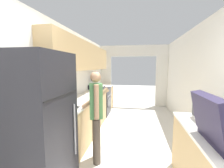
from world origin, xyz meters
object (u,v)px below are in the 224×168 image
at_px(range_oven, 100,101).
at_px(knife, 105,86).
at_px(refrigerator, 39,125).
at_px(person, 96,115).
at_px(microwave, 213,112).

relative_size(range_oven, knife, 3.28).
distance_m(refrigerator, person, 0.92).
relative_size(refrigerator, person, 1.17).
bearing_deg(range_oven, knife, 82.60).
relative_size(refrigerator, microwave, 4.10).
distance_m(refrigerator, microwave, 2.27).
relative_size(refrigerator, knife, 5.74).
xyz_separation_m(person, microwave, (1.68, -0.26, 0.21)).
height_order(refrigerator, microwave, refrigerator).
bearing_deg(knife, refrigerator, -95.23).
xyz_separation_m(range_oven, microwave, (2.24, -2.80, 0.58)).
bearing_deg(microwave, range_oven, 128.63).
relative_size(person, microwave, 3.51).
distance_m(microwave, knife, 3.95).
distance_m(person, microwave, 1.71).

